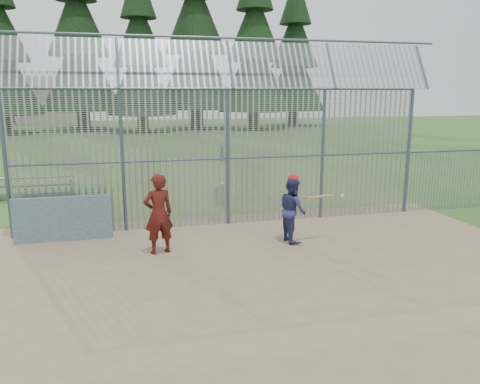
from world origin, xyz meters
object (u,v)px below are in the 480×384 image
object	(u,v)px
onlooker	(158,214)
trash_can	(222,195)
batter	(292,210)
bleacher	(33,187)
dugout_wall	(63,219)

from	to	relation	value
onlooker	trash_can	xyz separation A→B (m)	(2.51, 4.51, -0.63)
batter	onlooker	size ratio (longest dim) A/B	0.86
batter	trash_can	bearing A→B (deg)	8.06
trash_can	bleacher	size ratio (longest dim) A/B	0.27
bleacher	dugout_wall	bearing A→B (deg)	-73.56
trash_can	bleacher	distance (m)	7.34
batter	bleacher	world-z (taller)	batter
trash_can	bleacher	bearing A→B (deg)	155.36
onlooker	trash_can	bearing A→B (deg)	-132.08
dugout_wall	batter	size ratio (longest dim) A/B	1.47
batter	bleacher	bearing A→B (deg)	41.21
onlooker	dugout_wall	bearing A→B (deg)	-46.34
dugout_wall	batter	bearing A→B (deg)	-14.03
dugout_wall	onlooker	world-z (taller)	onlooker
onlooker	batter	bearing A→B (deg)	168.74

